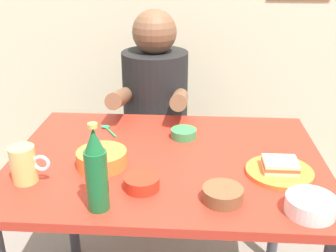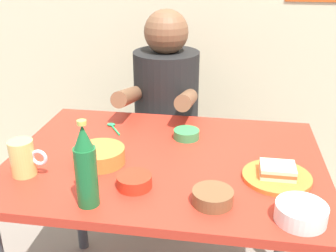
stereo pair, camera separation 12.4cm
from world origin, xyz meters
The scene contains 13 objects.
dining_table centered at (0.00, 0.00, 0.65)m, with size 1.10×0.80×0.74m.
stool centered at (-0.10, 0.63, 0.35)m, with size 0.34×0.34×0.45m.
person_seated centered at (-0.10, 0.62, 0.77)m, with size 0.33×0.56×0.72m.
plate_orange centered at (0.38, -0.09, 0.75)m, with size 0.22×0.22×0.01m, color orange.
sandwich centered at (0.38, -0.09, 0.77)m, with size 0.11×0.09×0.04m.
beer_mug centered at (-0.43, -0.19, 0.80)m, with size 0.13×0.08×0.12m.
beer_bottle centered at (-0.17, -0.32, 0.86)m, with size 0.06×0.06×0.26m.
dip_bowl_green centered at (0.05, 0.17, 0.76)m, with size 0.10×0.10×0.03m.
sauce_bowl_chili centered at (-0.06, -0.21, 0.76)m, with size 0.11×0.11×0.04m.
condiment_bowl_brown centered at (0.18, -0.26, 0.76)m, with size 0.12×0.12×0.04m.
soup_bowl_orange centered at (-0.22, -0.07, 0.77)m, with size 0.17×0.17×0.05m.
rice_bowl_white centered at (0.42, -0.30, 0.77)m, with size 0.14×0.14×0.05m.
spoon centered at (-0.26, 0.22, 0.75)m, with size 0.08×0.11×0.01m.
Camera 2 is at (0.21, -1.26, 1.41)m, focal length 43.41 mm.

